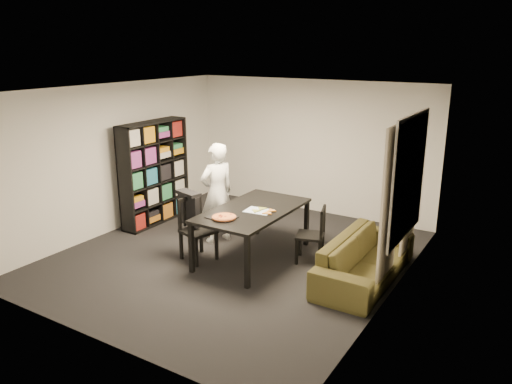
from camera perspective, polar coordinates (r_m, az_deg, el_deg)
The scene contains 16 objects.
room at distance 7.55m, azimuth -2.73°, elevation 1.74°, with size 5.01×5.51×2.61m.
window_pane at distance 7.04m, azimuth 17.12°, elevation 1.61°, with size 0.02×1.40×1.60m, color black.
window_frame at distance 7.04m, azimuth 17.08°, elevation 1.62°, with size 0.03×1.52×1.72m, color white.
curtain_left at distance 6.68m, azimuth 15.00°, elevation -2.15°, with size 0.03×0.70×2.25m, color #B9AF9D.
curtain_right at distance 7.64m, azimuth 17.30°, elevation 0.00°, with size 0.03×0.70×2.25m, color #B9AF9D.
bookshelf at distance 9.41m, azimuth -11.54°, elevation 2.18°, with size 0.35×1.50×1.90m, color black.
dining_table at distance 7.66m, azimuth -0.39°, elevation -2.45°, with size 1.07×1.93×0.80m.
chair_left at distance 7.78m, azimuth -7.04°, elevation -3.65°, with size 0.56×0.56×0.98m.
chair_right at distance 7.65m, azimuth 6.85°, elevation -4.45°, with size 0.51×0.51×0.88m.
draped_jacket at distance 7.80m, azimuth -7.69°, elevation -1.68°, with size 0.47×0.30×0.54m.
person at distance 8.33m, azimuth -4.49°, elevation -0.11°, with size 0.62×0.41×1.69m, color white.
baking_tray at distance 7.28m, azimuth -3.93°, elevation -2.89°, with size 0.40×0.32×0.01m, color black.
pepperoni_pizza at distance 7.22m, azimuth -3.68°, elevation -2.87°, with size 0.35×0.35×0.03m.
kitchen_towel at distance 7.54m, azimuth 0.29°, elevation -2.17°, with size 0.40×0.30×0.01m, color white.
pizza_slices at distance 7.51m, azimuth 0.91°, elevation -2.15°, with size 0.37×0.31×0.01m, color gold, non-canonical shape.
sofa at distance 7.29m, azimuth 12.39°, elevation -7.45°, with size 2.11×0.83×0.62m, color #3E3E19.
Camera 1 is at (4.13, -6.03, 3.21)m, focal length 35.00 mm.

